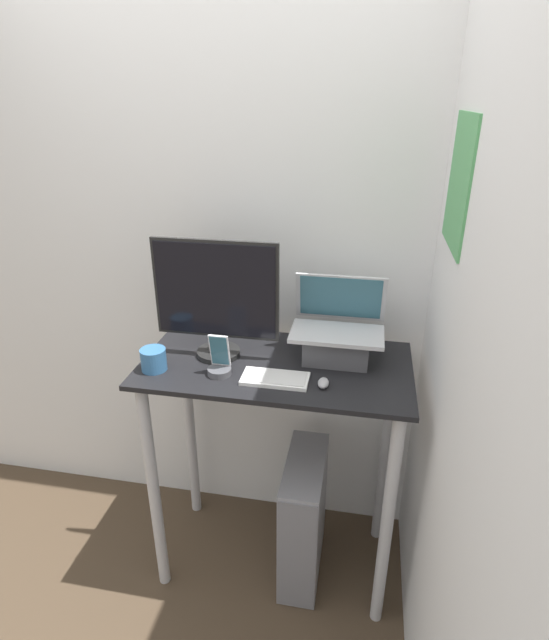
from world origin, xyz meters
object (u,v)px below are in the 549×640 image
Objects in this scene: keyboard at (275,378)px; mouse at (323,383)px; laptop at (337,338)px; computer_tower at (303,517)px; monitor at (216,301)px; cell_phone at (219,365)px.

mouse is at bearing -2.98° from keyboard.
laptop is 0.59× the size of computer_tower.
computer_tower is at bearing -134.41° from laptop.
mouse is at bearing -97.78° from laptop.
keyboard is at bearing -30.81° from monitor.
cell_phone reaches higher than computer_tower.
laptop is 0.46m from cell_phone.
cell_phone is (-0.41, -0.19, -0.05)m from laptop.
cell_phone is at bearing -71.91° from monitor.
cell_phone reaches higher than keyboard.
keyboard is 0.18m from mouse.
keyboard is at bearing -2.32° from cell_phone.
mouse is (-0.03, -0.21, -0.08)m from laptop.
keyboard is at bearing -135.65° from laptop.
monitor is at bearing 171.84° from computer_tower.
monitor reaches higher than computer_tower.
keyboard is 0.21m from cell_phone.
laptop reaches higher than keyboard.
cell_phone is (-0.38, 0.02, 0.02)m from mouse.
laptop is 5.53× the size of mouse.
computer_tower is (-0.07, 0.11, -0.76)m from mouse.
keyboard is 1.52× the size of cell_phone.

